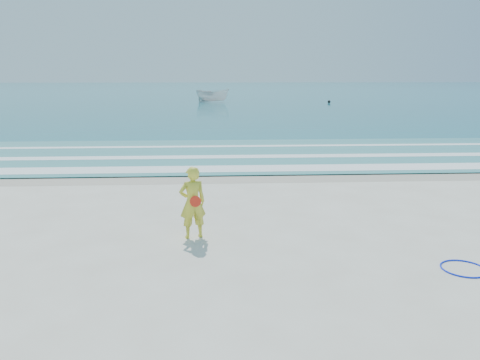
{
  "coord_description": "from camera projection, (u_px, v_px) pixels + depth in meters",
  "views": [
    {
      "loc": [
        -0.44,
        -8.95,
        3.97
      ],
      "look_at": [
        0.27,
        4.0,
        1.0
      ],
      "focal_mm": 35.0,
      "sensor_mm": 36.0,
      "label": 1
    }
  ],
  "objects": [
    {
      "name": "foam_far",
      "position": [
        222.0,
        146.0,
        25.67
      ],
      "size": [
        400.0,
        0.6,
        0.01
      ],
      "primitive_type": "cube",
      "color": "white",
      "rests_on": "shallow"
    },
    {
      "name": "ocean",
      "position": [
        216.0,
        90.0,
        111.82
      ],
      "size": [
        400.0,
        190.0,
        0.04
      ],
      "primitive_type": "cube",
      "color": "#19727F",
      "rests_on": "ground"
    },
    {
      "name": "boat",
      "position": [
        213.0,
        95.0,
        64.63
      ],
      "size": [
        5.14,
        3.38,
        1.86
      ],
      "primitive_type": "imported",
      "rotation": [
        0.0,
        0.0,
        1.21
      ],
      "color": "silver",
      "rests_on": "ocean"
    },
    {
      "name": "wet_sand",
      "position": [
        226.0,
        177.0,
        18.38
      ],
      "size": [
        400.0,
        2.4,
        0.0
      ],
      "primitive_type": "cube",
      "color": "#B2A893",
      "rests_on": "ground"
    },
    {
      "name": "woman",
      "position": [
        193.0,
        203.0,
        11.38
      ],
      "size": [
        0.75,
        0.6,
        1.79
      ],
      "color": "gold",
      "rests_on": "ground"
    },
    {
      "name": "ground",
      "position": [
        237.0,
        271.0,
        9.63
      ],
      "size": [
        400.0,
        400.0,
        0.0
      ],
      "primitive_type": "plane",
      "color": "silver",
      "rests_on": "ground"
    },
    {
      "name": "hoop",
      "position": [
        464.0,
        269.0,
        9.69
      ],
      "size": [
        1.06,
        1.06,
        0.03
      ],
      "primitive_type": "torus",
      "rotation": [
        0.0,
        0.0,
        -0.17
      ],
      "color": "#0C27E7",
      "rests_on": "ground"
    },
    {
      "name": "buoy",
      "position": [
        329.0,
        102.0,
        62.93
      ],
      "size": [
        0.39,
        0.39,
        0.39
      ],
      "primitive_type": "sphere",
      "color": "black",
      "rests_on": "ocean"
    },
    {
      "name": "foam_near",
      "position": [
        225.0,
        169.0,
        19.64
      ],
      "size": [
        400.0,
        1.4,
        0.01
      ],
      "primitive_type": "cube",
      "color": "white",
      "rests_on": "shallow"
    },
    {
      "name": "shallow",
      "position": [
        223.0,
        154.0,
        23.24
      ],
      "size": [
        400.0,
        10.0,
        0.01
      ],
      "primitive_type": "cube",
      "color": "#59B7AD",
      "rests_on": "ocean"
    },
    {
      "name": "foam_mid",
      "position": [
        224.0,
        157.0,
        22.46
      ],
      "size": [
        400.0,
        0.9,
        0.01
      ],
      "primitive_type": "cube",
      "color": "white",
      "rests_on": "shallow"
    }
  ]
}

